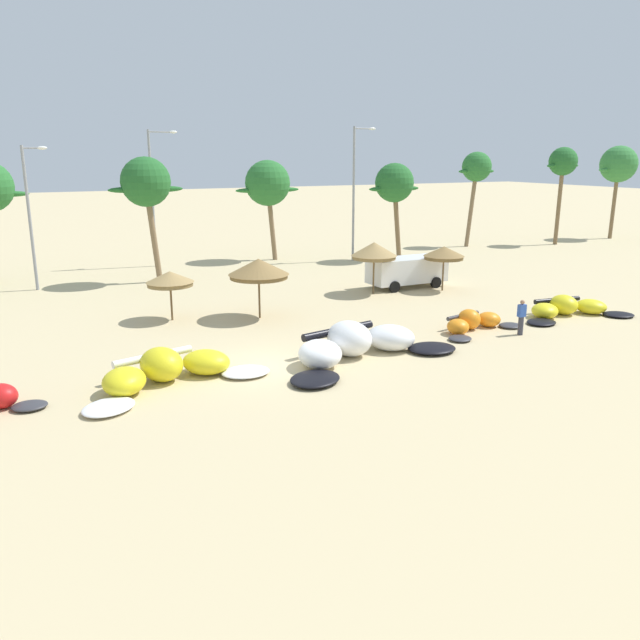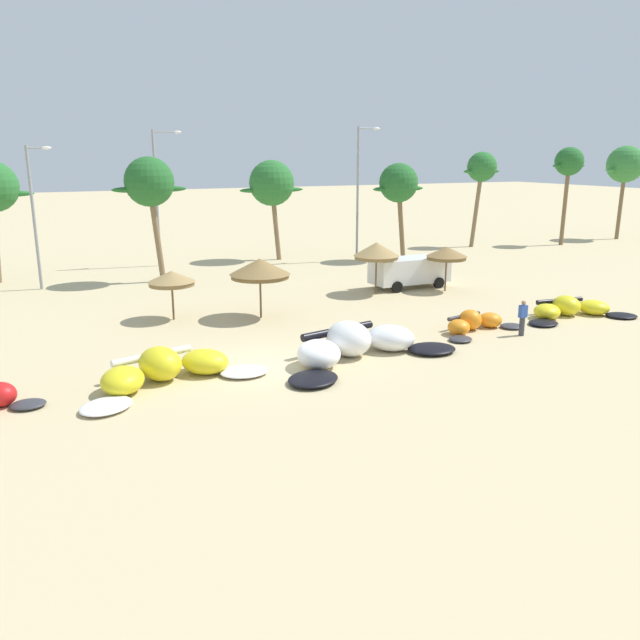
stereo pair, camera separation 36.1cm
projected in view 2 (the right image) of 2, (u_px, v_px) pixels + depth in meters
The scene contains 20 objects.
ground_plane at pixel (266, 366), 24.75m from camera, with size 260.00×260.00×0.00m, color #C6B284.
kite_left at pixel (165, 370), 22.82m from camera, with size 7.22×4.33×1.23m.
kite_left_of_center at pixel (356, 345), 25.54m from camera, with size 8.42×4.75×1.43m.
kite_center at pixel (475, 323), 29.56m from camera, with size 4.88×2.74×0.95m.
kite_right_of_center at pixel (571, 309), 32.17m from camera, with size 6.49×3.36×1.00m.
beach_umbrella_near_van at pixel (171, 278), 31.16m from camera, with size 2.32×2.32×2.45m.
beach_umbrella_middle at pixel (260, 268), 31.40m from camera, with size 3.01×3.01×3.00m.
beach_umbrella_near_palms at pixel (376, 251), 36.90m from camera, with size 2.66×2.66×3.04m.
beach_umbrella_outermost at pixel (447, 253), 37.80m from camera, with size 2.43×2.43×2.67m.
parked_van at pixel (408, 270), 38.99m from camera, with size 4.85×2.18×1.84m.
person_near_kites at pixel (523, 318), 28.68m from camera, with size 0.36×0.24×1.62m.
palm_left_of_gap at pixel (149, 183), 39.40m from camera, with size 4.59×3.06×7.84m.
palm_center_left at pixel (272, 184), 48.15m from camera, with size 5.12×3.42×7.56m.
palm_center_right at pixel (399, 184), 48.10m from camera, with size 4.40×2.94×7.34m.
palm_right_of_gap at pixel (482, 169), 55.27m from camera, with size 3.84×2.56×8.19m.
palm_right at pixel (569, 164), 56.11m from camera, with size 3.72×2.48×8.59m.
palm_rightmost at pixel (625, 165), 60.20m from camera, with size 5.16×3.44×8.77m.
lamppost_west_center at pixel (35, 211), 37.70m from camera, with size 1.45×0.24×8.46m.
lamppost_east_center at pixel (159, 191), 45.69m from camera, with size 2.13×0.24×9.63m.
lamppost_east at pixel (359, 187), 48.03m from camera, with size 1.91×0.24×9.95m.
Camera 2 is at (-8.21, -22.13, 7.95)m, focal length 35.84 mm.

